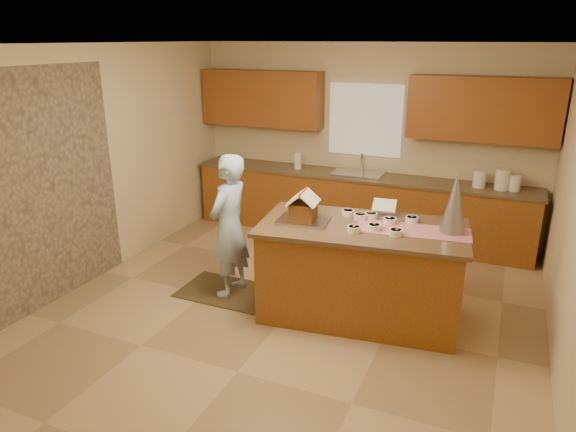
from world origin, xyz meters
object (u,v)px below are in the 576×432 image
(tinsel_tree, at_px, (455,203))
(gingerbread_house, at_px, (303,209))
(boy, at_px, (229,226))
(island_base, at_px, (360,273))

(tinsel_tree, height_order, gingerbread_house, tinsel_tree)
(tinsel_tree, distance_m, boy, 2.35)
(island_base, xyz_separation_m, gingerbread_house, (-0.58, -0.13, 0.66))
(boy, bearing_deg, island_base, 97.95)
(tinsel_tree, relative_size, gingerbread_house, 1.77)
(boy, bearing_deg, gingerbread_house, 92.32)
(island_base, xyz_separation_m, tinsel_tree, (0.83, 0.16, 0.81))
(gingerbread_house, bearing_deg, tinsel_tree, 11.36)
(boy, xyz_separation_m, gingerbread_house, (0.88, -0.03, 0.32))
(island_base, distance_m, gingerbread_house, 0.89)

